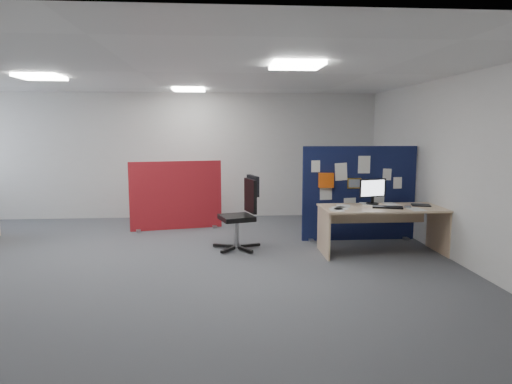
{
  "coord_description": "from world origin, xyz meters",
  "views": [
    {
      "loc": [
        1.09,
        -6.49,
        1.93
      ],
      "look_at": [
        1.61,
        0.18,
        1.0
      ],
      "focal_mm": 32.0,
      "sensor_mm": 36.0,
      "label": 1
    }
  ],
  "objects": [
    {
      "name": "paper_tray",
      "position": [
        4.23,
        0.37,
        0.74
      ],
      "size": [
        0.33,
        0.29,
        0.01
      ],
      "primitive_type": "cube",
      "rotation": [
        0.0,
        0.0,
        -0.28
      ],
      "color": "black",
      "rests_on": "main_desk"
    },
    {
      "name": "floor",
      "position": [
        0.0,
        0.0,
        0.0
      ],
      "size": [
        9.0,
        9.0,
        0.0
      ],
      "primitive_type": "plane",
      "color": "#52545A",
      "rests_on": "ground"
    },
    {
      "name": "main_desk",
      "position": [
        3.58,
        0.33,
        0.57
      ],
      "size": [
        1.89,
        0.84,
        0.73
      ],
      "color": "#D8B18A",
      "rests_on": "floor"
    },
    {
      "name": "keyboard",
      "position": [
        3.63,
        0.2,
        0.74
      ],
      "size": [
        0.48,
        0.31,
        0.02
      ],
      "primitive_type": "cube",
      "rotation": [
        0.0,
        0.0,
        -0.32
      ],
      "color": "black",
      "rests_on": "main_desk"
    },
    {
      "name": "wall_front",
      "position": [
        0.0,
        -3.5,
        1.35
      ],
      "size": [
        9.0,
        0.02,
        2.7
      ],
      "primitive_type": "cube",
      "color": "silver",
      "rests_on": "floor"
    },
    {
      "name": "mouse",
      "position": [
        3.93,
        0.18,
        0.74
      ],
      "size": [
        0.11,
        0.09,
        0.03
      ],
      "primitive_type": "cube",
      "rotation": [
        0.0,
        0.0,
        -0.28
      ],
      "color": "gray",
      "rests_on": "main_desk"
    },
    {
      "name": "office_chair",
      "position": [
        1.45,
        0.71,
        0.66
      ],
      "size": [
        0.78,
        0.74,
        1.16
      ],
      "rotation": [
        0.0,
        0.0,
        0.29
      ],
      "color": "black",
      "rests_on": "floor"
    },
    {
      "name": "wall_right",
      "position": [
        4.5,
        0.0,
        1.35
      ],
      "size": [
        0.02,
        7.0,
        2.7
      ],
      "primitive_type": "cube",
      "color": "silver",
      "rests_on": "floor"
    },
    {
      "name": "navy_divider",
      "position": [
        3.46,
        1.17,
        0.82
      ],
      "size": [
        1.98,
        0.3,
        1.63
      ],
      "color": "#0F143A",
      "rests_on": "floor"
    },
    {
      "name": "red_divider",
      "position": [
        0.23,
        2.28,
        0.65
      ],
      "size": [
        1.73,
        0.39,
        1.32
      ],
      "rotation": [
        0.0,
        0.0,
        0.2
      ],
      "color": "#AC162F",
      "rests_on": "floor"
    },
    {
      "name": "desk_papers",
      "position": [
        3.46,
        0.34,
        0.73
      ],
      "size": [
        1.68,
        0.86,
        0.0
      ],
      "color": "white",
      "rests_on": "main_desk"
    },
    {
      "name": "ceiling_lights",
      "position": [
        0.33,
        0.67,
        2.67
      ],
      "size": [
        4.1,
        4.1,
        0.04
      ],
      "color": "white",
      "rests_on": "ceiling"
    },
    {
      "name": "ceiling",
      "position": [
        0.0,
        0.0,
        2.7
      ],
      "size": [
        9.0,
        7.0,
        0.02
      ],
      "primitive_type": "cube",
      "color": "white",
      "rests_on": "wall_back"
    },
    {
      "name": "monitor_main",
      "position": [
        3.51,
        0.55,
        0.96
      ],
      "size": [
        0.46,
        0.19,
        0.41
      ],
      "rotation": [
        0.0,
        0.0,
        0.28
      ],
      "color": "black",
      "rests_on": "main_desk"
    },
    {
      "name": "wall_back",
      "position": [
        0.0,
        3.5,
        1.35
      ],
      "size": [
        9.0,
        0.02,
        2.7
      ],
      "primitive_type": "cube",
      "color": "silver",
      "rests_on": "floor"
    }
  ]
}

